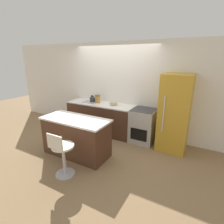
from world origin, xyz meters
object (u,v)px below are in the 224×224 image
(oven_range, at_px, (143,125))
(kettle, at_px, (92,99))
(refrigerator, at_px, (175,113))
(stool_chair, at_px, (62,154))
(mixing_bowl, at_px, (113,103))

(oven_range, relative_size, kettle, 4.27)
(refrigerator, relative_size, stool_chair, 2.02)
(stool_chair, xyz_separation_m, mixing_bowl, (-0.09, 2.16, 0.47))
(refrigerator, bearing_deg, stool_chair, -127.08)
(mixing_bowl, bearing_deg, kettle, 180.00)
(refrigerator, height_order, kettle, refrigerator)
(kettle, bearing_deg, stool_chair, -69.28)
(mixing_bowl, bearing_deg, oven_range, -1.94)
(refrigerator, xyz_separation_m, mixing_bowl, (-1.68, 0.06, 0.01))
(stool_chair, bearing_deg, mixing_bowl, 92.43)
(refrigerator, bearing_deg, kettle, 178.56)
(mixing_bowl, bearing_deg, refrigerator, -2.06)
(stool_chair, distance_m, kettle, 2.37)
(stool_chair, xyz_separation_m, kettle, (-0.82, 2.16, 0.52))
(oven_range, relative_size, stool_chair, 0.98)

